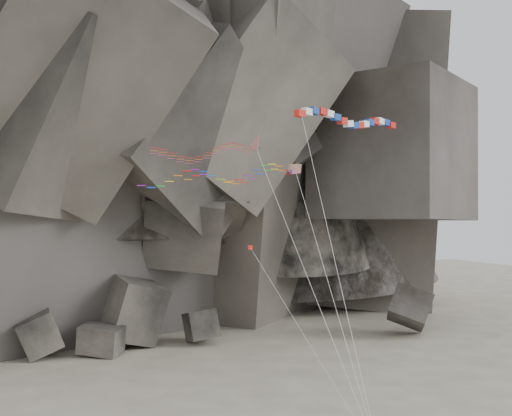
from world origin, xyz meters
name	(u,v)px	position (x,y,z in m)	size (l,w,h in m)	color
headland	(100,71)	(0.00, 70.00, 42.00)	(110.00, 70.00, 84.00)	#5B534B
boulder_field	(125,333)	(-2.87, 35.65, 2.54)	(75.87, 17.77, 10.44)	#47423F
delta_kite	(199,152)	(-3.70, 4.12, 22.70)	(12.64, 13.06, 22.86)	red
banner_kite	(350,120)	(9.26, 2.68, 25.68)	(12.66, 13.83, 24.93)	red
parafoil_kite	(215,176)	(-2.70, 3.20, 20.80)	(14.38, 12.19, 20.49)	#F8B20D
pennant_kite	(275,288)	(0.58, -0.78, 12.27)	(5.57, 9.87, 13.92)	red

